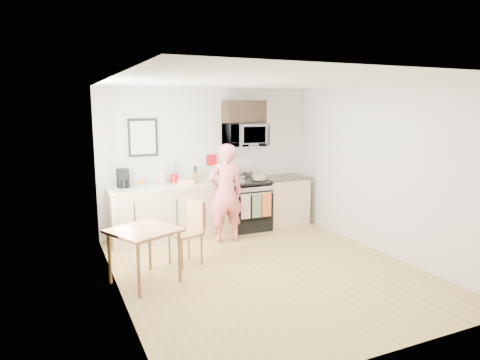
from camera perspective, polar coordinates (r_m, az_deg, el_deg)
name	(u,v)px	position (r m, az deg, el deg)	size (l,w,h in m)	color
floor	(267,270)	(6.17, 3.56, -11.84)	(4.60, 4.60, 0.00)	olive
back_wall	(209,160)	(7.90, -4.18, 2.68)	(4.00, 0.04, 2.60)	beige
front_wall	(391,219)	(3.99, 19.48, -4.89)	(4.00, 0.04, 2.60)	beige
left_wall	(116,191)	(5.20, -16.15, -1.38)	(0.04, 4.60, 2.60)	beige
right_wall	(381,170)	(6.98, 18.34, 1.27)	(0.04, 4.60, 2.60)	beige
ceiling	(269,81)	(5.75, 3.84, 13.02)	(4.00, 4.60, 0.04)	white
window	(109,161)	(5.95, -17.05, 2.38)	(0.06, 1.40, 1.50)	white
cabinet_left	(172,213)	(7.54, -9.03, -4.34)	(2.10, 0.60, 0.90)	tan
countertop_left	(171,186)	(7.44, -9.13, -0.83)	(2.14, 0.64, 0.04)	beige
cabinet_right	(284,201)	(8.38, 5.83, -2.84)	(0.84, 0.60, 0.90)	tan
countertop_right	(284,178)	(8.29, 5.89, 0.33)	(0.88, 0.64, 0.04)	black
range	(247,206)	(8.00, 0.95, -3.50)	(0.76, 0.70, 1.16)	black
microwave	(245,135)	(7.90, 0.65, 6.05)	(0.76, 0.51, 0.42)	#A9A9AE
upper_cabinet	(244,112)	(7.92, 0.52, 9.10)	(0.76, 0.35, 0.40)	black
wall_art	(143,138)	(7.51, -12.82, 5.54)	(0.50, 0.04, 0.65)	black
wall_trivet	(212,160)	(7.91, -3.80, 2.68)	(0.20, 0.02, 0.20)	#A10D12
person	(226,193)	(7.19, -1.93, -1.77)	(0.61, 0.40, 1.67)	#BE3834
dining_table	(144,235)	(5.67, -12.70, -7.23)	(0.88, 0.88, 0.72)	brown
chair	(193,222)	(6.30, -6.33, -5.62)	(0.53, 0.49, 0.94)	brown
knife_block	(195,177)	(7.64, -5.96, 0.44)	(0.09, 0.13, 0.20)	brown
utensil_crock	(174,174)	(7.65, -8.74, 0.75)	(0.12, 0.12, 0.37)	#A10D12
fruit_bowl	(141,184)	(7.47, -13.00, -0.46)	(0.25, 0.25, 0.10)	white
milk_carton	(161,177)	(7.48, -10.53, 0.34)	(0.10, 0.10, 0.26)	tan
coffee_maker	(123,179)	(7.35, -15.34, 0.13)	(0.18, 0.26, 0.31)	black
bread_bag	(186,182)	(7.38, -7.25, -0.31)	(0.28, 0.13, 0.10)	tan
cake	(259,178)	(7.91, 2.56, 0.29)	(0.29, 0.29, 0.10)	black
kettle	(234,175)	(7.89, -0.79, 0.69)	(0.19, 0.19, 0.24)	white
pot	(240,180)	(7.68, 0.03, 0.05)	(0.20, 0.34, 0.10)	#A9A9AE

